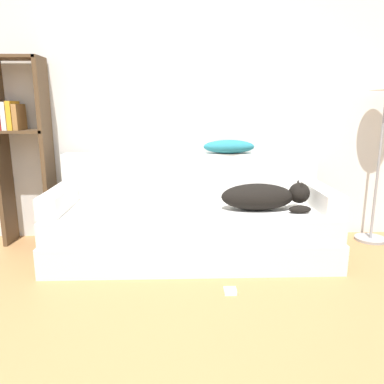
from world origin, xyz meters
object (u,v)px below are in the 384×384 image
object	(u,v)px
bookshelf	(22,141)
power_adapter	(230,291)
throw_pillow	(229,147)
couch	(192,233)
dog	(264,196)
laptop	(194,210)

from	to	relation	value
bookshelf	power_adapter	bearing A→B (deg)	-31.30
power_adapter	throw_pillow	bearing A→B (deg)	84.21
couch	dog	world-z (taller)	dog
couch	dog	size ratio (longest dim) A/B	3.22
couch	bookshelf	size ratio (longest dim) A/B	1.39
dog	laptop	bearing A→B (deg)	-177.90
dog	power_adapter	world-z (taller)	dog
power_adapter	dog	bearing A→B (deg)	59.77
laptop	bookshelf	xyz separation A→B (m)	(-1.46, 0.48, 0.49)
couch	power_adapter	xyz separation A→B (m)	(0.23, -0.63, -0.19)
couch	power_adapter	bearing A→B (deg)	-69.58
dog	laptop	world-z (taller)	dog
laptop	bookshelf	world-z (taller)	bookshelf
throw_pillow	bookshelf	size ratio (longest dim) A/B	0.27
laptop	bookshelf	distance (m)	1.61
dog	throw_pillow	distance (m)	0.58
throw_pillow	power_adapter	distance (m)	1.28
couch	throw_pillow	distance (m)	0.81
laptop	throw_pillow	world-z (taller)	throw_pillow
throw_pillow	couch	bearing A→B (deg)	-134.76
couch	dog	xyz separation A→B (m)	(0.56, -0.07, 0.31)
throw_pillow	bookshelf	distance (m)	1.77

